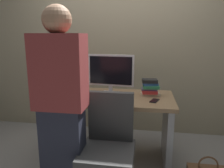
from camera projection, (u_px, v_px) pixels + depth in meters
name	position (u px, v px, depth m)	size (l,w,h in m)	color
ground_plane	(113.00, 157.00, 2.62)	(9.00, 9.00, 0.00)	gray
wall_back	(122.00, 30.00, 3.13)	(6.40, 0.10, 3.00)	tan
desk	(113.00, 116.00, 2.51)	(1.35, 0.73, 0.75)	#93704C
office_chair	(108.00, 154.00, 1.86)	(0.52, 0.52, 0.94)	black
person_at_desk	(61.00, 109.00, 1.75)	(0.40, 0.24, 1.64)	#262838
monitor	(111.00, 72.00, 2.50)	(0.54, 0.16, 0.46)	silver
keyboard	(104.00, 99.00, 2.32)	(0.43, 0.13, 0.02)	#262626
mouse	(130.00, 98.00, 2.30)	(0.06, 0.10, 0.03)	white
cup_near_keyboard	(77.00, 94.00, 2.36)	(0.07, 0.07, 0.09)	white
book_stack	(150.00, 88.00, 2.45)	(0.23, 0.17, 0.19)	beige
cell_phone	(155.00, 101.00, 2.27)	(0.07, 0.14, 0.01)	black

